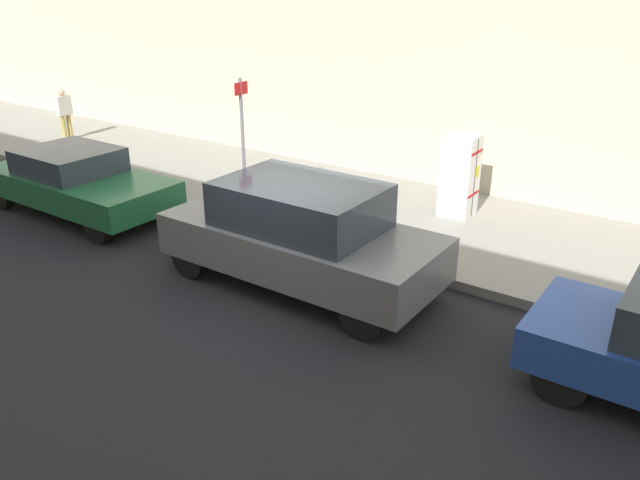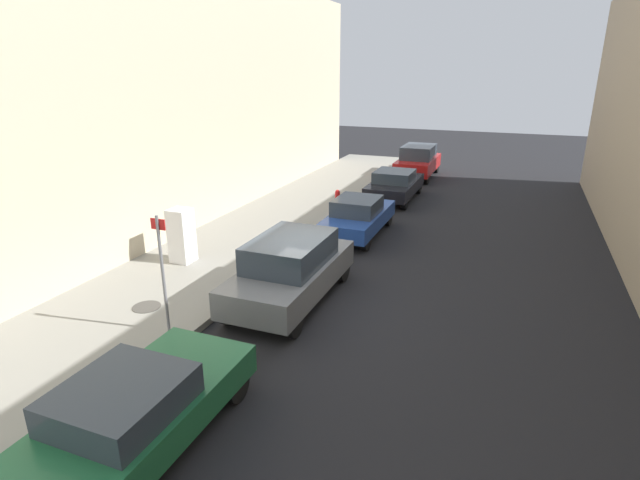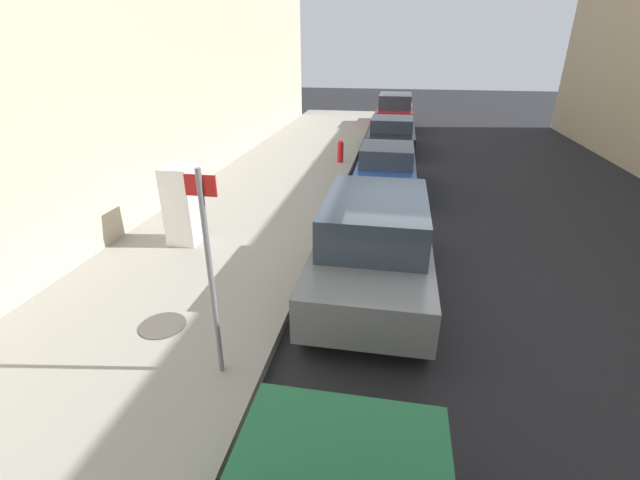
{
  "view_description": "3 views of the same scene",
  "coord_description": "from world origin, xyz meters",
  "px_view_note": "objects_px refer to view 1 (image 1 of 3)",
  "views": [
    {
      "loc": [
        6.81,
        5.62,
        4.73
      ],
      "look_at": [
        -1.12,
        0.07,
        0.61
      ],
      "focal_mm": 35.0,
      "sensor_mm": 36.0,
      "label": 1
    },
    {
      "loc": [
        4.52,
        -10.8,
        5.85
      ],
      "look_at": [
        -0.71,
        2.42,
        0.91
      ],
      "focal_mm": 28.0,
      "sensor_mm": 36.0,
      "label": 2
    },
    {
      "loc": [
        -0.32,
        -6.84,
        4.09
      ],
      "look_at": [
        -1.53,
        -0.09,
        0.95
      ],
      "focal_mm": 24.0,
      "sensor_mm": 36.0,
      "label": 3
    }
  ],
  "objects_px": {
    "pedestrian_walking_far": "(64,111)",
    "parked_sedan_green": "(77,181)",
    "street_sign_post": "(243,139)",
    "discarded_refrigerator": "(460,176)",
    "parked_suv_gray": "(301,234)"
  },
  "relations": [
    {
      "from": "pedestrian_walking_far",
      "to": "parked_sedan_green",
      "type": "relative_size",
      "value": 0.34
    },
    {
      "from": "street_sign_post",
      "to": "pedestrian_walking_far",
      "type": "distance_m",
      "value": 8.64
    },
    {
      "from": "discarded_refrigerator",
      "to": "street_sign_post",
      "type": "distance_m",
      "value": 4.43
    },
    {
      "from": "pedestrian_walking_far",
      "to": "parked_suv_gray",
      "type": "relative_size",
      "value": 0.33
    },
    {
      "from": "street_sign_post",
      "to": "discarded_refrigerator",
      "type": "bearing_deg",
      "value": 121.82
    },
    {
      "from": "parked_sedan_green",
      "to": "street_sign_post",
      "type": "bearing_deg",
      "value": 119.59
    },
    {
      "from": "discarded_refrigerator",
      "to": "parked_suv_gray",
      "type": "bearing_deg",
      "value": -13.12
    },
    {
      "from": "pedestrian_walking_far",
      "to": "parked_suv_gray",
      "type": "distance_m",
      "value": 11.72
    },
    {
      "from": "parked_sedan_green",
      "to": "parked_suv_gray",
      "type": "xyz_separation_m",
      "value": [
        0.0,
        5.92,
        0.19
      ]
    },
    {
      "from": "discarded_refrigerator",
      "to": "parked_sedan_green",
      "type": "bearing_deg",
      "value": -59.19
    },
    {
      "from": "discarded_refrigerator",
      "to": "street_sign_post",
      "type": "relative_size",
      "value": 0.61
    },
    {
      "from": "discarded_refrigerator",
      "to": "pedestrian_walking_far",
      "type": "bearing_deg",
      "value": -86.57
    },
    {
      "from": "street_sign_post",
      "to": "parked_suv_gray",
      "type": "height_order",
      "value": "street_sign_post"
    },
    {
      "from": "street_sign_post",
      "to": "parked_sedan_green",
      "type": "xyz_separation_m",
      "value": [
        1.79,
        -3.15,
        -0.98
      ]
    },
    {
      "from": "parked_sedan_green",
      "to": "parked_suv_gray",
      "type": "distance_m",
      "value": 5.92
    }
  ]
}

